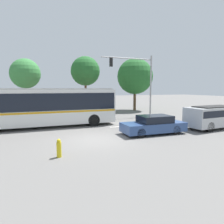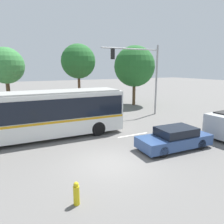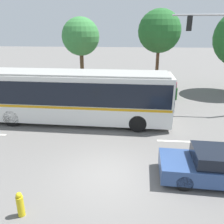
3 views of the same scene
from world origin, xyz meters
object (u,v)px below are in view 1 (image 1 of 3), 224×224
(sedan_foreground, at_px, (154,125))
(traffic_light_pole, at_px, (139,76))
(street_tree_right, at_px, (135,76))
(city_bus, at_px, (42,105))
(street_tree_left, at_px, (25,74))
(suv_left_lane, at_px, (214,115))
(street_tree_centre, at_px, (85,71))
(fire_hydrant, at_px, (59,148))

(sedan_foreground, distance_m, traffic_light_pole, 9.63)
(street_tree_right, bearing_deg, city_bus, -147.96)
(sedan_foreground, bearing_deg, street_tree_left, -57.31)
(traffic_light_pole, height_order, street_tree_left, traffic_light_pole)
(traffic_light_pole, bearing_deg, city_bus, 13.93)
(suv_left_lane, bearing_deg, sedan_foreground, -5.39)
(city_bus, relative_size, street_tree_right, 1.64)
(street_tree_centre, distance_m, street_tree_right, 7.18)
(city_bus, height_order, fire_hydrant, city_bus)
(traffic_light_pole, distance_m, street_tree_centre, 7.46)
(traffic_light_pole, bearing_deg, street_tree_left, -27.95)
(traffic_light_pole, distance_m, street_tree_right, 6.09)
(traffic_light_pole, relative_size, street_tree_left, 1.03)
(street_tree_left, relative_size, street_tree_centre, 0.92)
(traffic_light_pole, bearing_deg, sedan_foreground, 66.91)
(suv_left_lane, height_order, street_tree_right, street_tree_right)
(sedan_foreground, height_order, street_tree_right, street_tree_right)
(city_bus, height_order, traffic_light_pole, traffic_light_pole)
(city_bus, xyz_separation_m, street_tree_centre, (5.88, 8.38, 3.55))
(traffic_light_pole, bearing_deg, street_tree_centre, -51.01)
(city_bus, relative_size, suv_left_lane, 2.46)
(street_tree_right, distance_m, fire_hydrant, 20.97)
(traffic_light_pole, bearing_deg, fire_hydrant, 45.83)
(suv_left_lane, bearing_deg, street_tree_centre, -67.81)
(suv_left_lane, relative_size, street_tree_centre, 0.68)
(street_tree_centre, xyz_separation_m, fire_hydrant, (-5.56, -16.29, -4.94))
(street_tree_left, distance_m, fire_hydrant, 17.45)
(sedan_foreground, relative_size, street_tree_right, 0.61)
(traffic_light_pole, xyz_separation_m, fire_hydrant, (-10.23, -10.53, -4.11))
(street_tree_centre, bearing_deg, city_bus, -125.08)
(city_bus, bearing_deg, sedan_foreground, -36.54)
(city_bus, bearing_deg, street_tree_left, 99.30)
(sedan_foreground, bearing_deg, street_tree_right, -111.10)
(traffic_light_pole, distance_m, fire_hydrant, 15.24)
(street_tree_left, height_order, street_tree_centre, street_tree_centre)
(city_bus, relative_size, fire_hydrant, 14.03)
(street_tree_left, relative_size, street_tree_right, 0.90)
(city_bus, xyz_separation_m, street_tree_right, (13.04, 8.16, 3.04))
(sedan_foreground, relative_size, suv_left_lane, 0.92)
(city_bus, relative_size, sedan_foreground, 2.67)
(city_bus, height_order, street_tree_left, street_tree_left)
(sedan_foreground, bearing_deg, street_tree_centre, -82.54)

